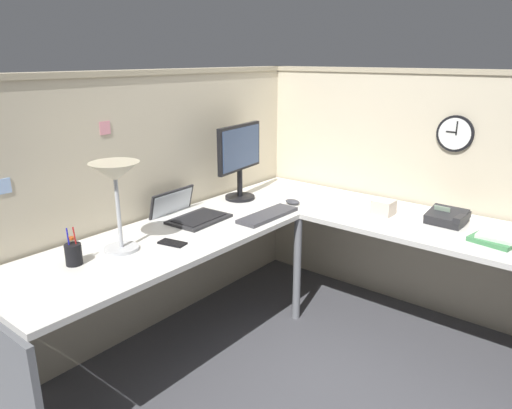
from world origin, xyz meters
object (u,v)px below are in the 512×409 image
pen_cup (73,254)px  book_stack (499,236)px  keyboard (268,215)px  cell_phone (172,243)px  office_phone (448,218)px  tissue_box (383,207)px  desk_lamp_dome (115,179)px  monitor (240,156)px  computer_mouse (293,202)px  laptop (187,213)px  wall_clock (455,134)px

pen_cup → book_stack: (1.57, -1.46, -0.03)m
keyboard → cell_phone: size_ratio=2.99×
office_phone → book_stack: 0.30m
cell_phone → tissue_box: bearing=-41.8°
pen_cup → tissue_box: (1.58, -0.80, -0.01)m
keyboard → desk_lamp_dome: size_ratio=0.97×
monitor → cell_phone: size_ratio=3.47×
desk_lamp_dome → tissue_box: bearing=-30.0°
desk_lamp_dome → tissue_box: size_ratio=3.71×
office_phone → monitor: bearing=106.3°
monitor → computer_mouse: (0.12, -0.35, -0.28)m
pen_cup → book_stack: 2.14m
laptop → pen_cup: 0.80m
laptop → cell_phone: size_ratio=2.77×
keyboard → office_phone: office_phone is taller
laptop → book_stack: laptop is taller
keyboard → computer_mouse: computer_mouse is taller
pen_cup → cell_phone: (0.45, -0.16, -0.05)m
monitor → cell_phone: monitor is taller
book_stack → tissue_box: size_ratio=2.61×
pen_cup → book_stack: pen_cup is taller
wall_clock → office_phone: bearing=-160.7°
laptop → desk_lamp_dome: bearing=-168.2°
book_stack → office_phone: bearing=74.2°
computer_mouse → cell_phone: computer_mouse is taller
pen_cup → office_phone: pen_cup is taller
laptop → wall_clock: bearing=-45.1°
keyboard → cell_phone: 0.66m
pen_cup → cell_phone: size_ratio=1.25×
laptop → tissue_box: size_ratio=3.32×
book_stack → laptop: bearing=116.8°
pen_cup → office_phone: size_ratio=0.85×
tissue_box → desk_lamp_dome: bearing=150.0°
monitor → book_stack: (0.28, -1.55, -0.27)m
pen_cup → wall_clock: wall_clock is taller
keyboard → book_stack: bearing=-67.6°
laptop → cell_phone: (-0.34, -0.25, -0.02)m
laptop → office_phone: (0.86, -1.25, 0.01)m
monitor → book_stack: size_ratio=1.60×
computer_mouse → office_phone: bearing=-74.7°
wall_clock → cell_phone: bearing=148.9°
pen_cup → keyboard: bearing=-14.4°
cell_phone → wall_clock: wall_clock is taller
office_phone → wall_clock: 0.53m
monitor → office_phone: (0.37, -1.26, -0.26)m
book_stack → cell_phone: bearing=130.9°
pen_cup → desk_lamp_dome: bearing=-6.0°
tissue_box → laptop: bearing=131.6°
desk_lamp_dome → book_stack: 1.98m
monitor → laptop: (-0.49, -0.01, -0.27)m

